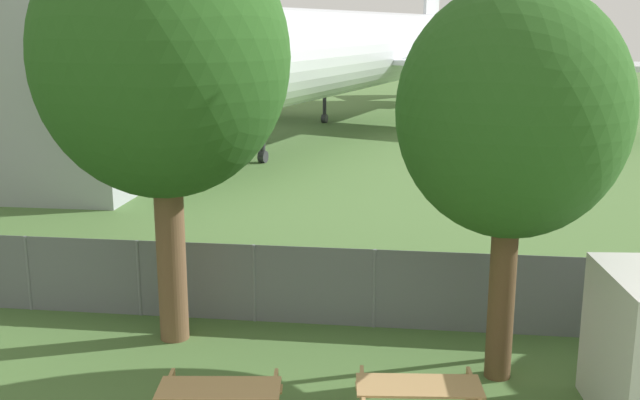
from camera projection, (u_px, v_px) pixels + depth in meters
perimeter_fence at (374, 289)px, 15.53m from camera, size 56.07×0.07×1.70m
airplane at (358, 51)px, 45.06m from camera, size 39.11×48.32×13.91m
tree_left_of_cabin at (162, 59)px, 13.91m from camera, size 4.80×4.80×8.25m
tree_far_right at (512, 113)px, 12.44m from camera, size 3.89×3.89×6.94m
light_mast at (512, 90)px, 13.06m from camera, size 0.44×0.44×8.41m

